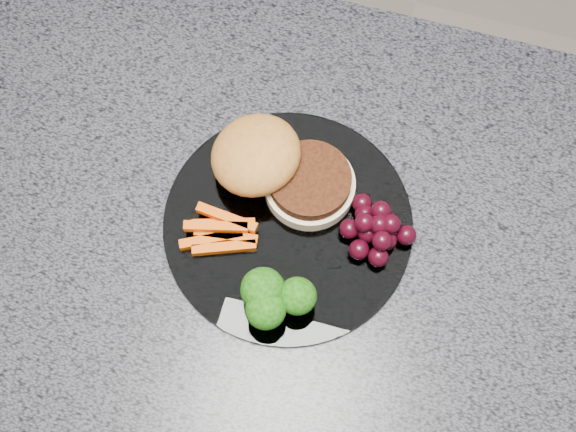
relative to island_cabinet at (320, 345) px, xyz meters
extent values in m
plane|color=#9F9285|center=(0.00, 0.00, -0.43)|extent=(4.00, 4.00, 0.00)
cube|color=brown|center=(0.00, 0.00, 0.00)|extent=(1.20, 0.60, 0.86)
cube|color=#44444D|center=(0.00, 0.00, 0.45)|extent=(1.20, 0.60, 0.04)
cylinder|color=white|center=(-0.06, 0.01, 0.47)|extent=(0.26, 0.26, 0.01)
cylinder|color=beige|center=(-0.04, 0.05, 0.48)|extent=(0.10, 0.10, 0.02)
cylinder|color=#471E0D|center=(-0.04, 0.05, 0.50)|extent=(0.09, 0.09, 0.01)
ellipsoid|color=#B9712E|center=(-0.10, 0.06, 0.50)|extent=(0.10, 0.10, 0.05)
cube|color=#DB4D03|center=(-0.12, -0.01, 0.48)|extent=(0.07, 0.03, 0.01)
cube|color=#DB4D03|center=(-0.11, -0.02, 0.48)|extent=(0.07, 0.02, 0.01)
cube|color=#DB4D03|center=(-0.13, -0.03, 0.48)|extent=(0.06, 0.04, 0.01)
cube|color=#DB4D03|center=(-0.12, 0.00, 0.49)|extent=(0.07, 0.02, 0.01)
cube|color=#DB4D03|center=(-0.12, -0.02, 0.49)|extent=(0.07, 0.03, 0.01)
cube|color=#DB4D03|center=(-0.11, -0.03, 0.48)|extent=(0.06, 0.03, 0.01)
cylinder|color=olive|center=(-0.06, -0.07, 0.49)|extent=(0.02, 0.02, 0.02)
ellipsoid|color=#153B08|center=(-0.06, -0.07, 0.51)|extent=(0.04, 0.04, 0.04)
cylinder|color=olive|center=(-0.02, -0.07, 0.49)|extent=(0.01, 0.01, 0.02)
ellipsoid|color=#153B08|center=(-0.02, -0.07, 0.51)|extent=(0.04, 0.04, 0.03)
cylinder|color=olive|center=(-0.05, -0.09, 0.49)|extent=(0.01, 0.01, 0.02)
ellipsoid|color=#153B08|center=(-0.05, -0.09, 0.51)|extent=(0.04, 0.04, 0.04)
sphere|color=black|center=(0.03, 0.02, 0.49)|extent=(0.02, 0.02, 0.02)
sphere|color=black|center=(0.05, 0.02, 0.49)|extent=(0.02, 0.02, 0.02)
sphere|color=black|center=(0.04, 0.04, 0.49)|extent=(0.02, 0.02, 0.02)
sphere|color=black|center=(0.02, 0.04, 0.49)|extent=(0.02, 0.02, 0.02)
sphere|color=black|center=(0.01, 0.02, 0.49)|extent=(0.02, 0.02, 0.02)
sphere|color=black|center=(0.02, 0.00, 0.49)|extent=(0.02, 0.02, 0.02)
sphere|color=black|center=(0.04, 0.00, 0.49)|extent=(0.02, 0.02, 0.02)
sphere|color=black|center=(0.06, 0.03, 0.49)|extent=(0.02, 0.02, 0.02)
sphere|color=black|center=(0.01, 0.05, 0.49)|extent=(0.02, 0.02, 0.02)
sphere|color=black|center=(0.04, 0.03, 0.50)|extent=(0.02, 0.02, 0.02)
sphere|color=black|center=(0.02, 0.02, 0.50)|extent=(0.02, 0.02, 0.02)
sphere|color=black|center=(0.04, 0.01, 0.50)|extent=(0.02, 0.02, 0.02)
sphere|color=black|center=(0.03, 0.04, 0.50)|extent=(0.02, 0.02, 0.02)
sphere|color=black|center=(0.05, 0.03, 0.50)|extent=(0.02, 0.02, 0.02)
camera|label=1|loc=(0.02, -0.27, 1.25)|focal=50.00mm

